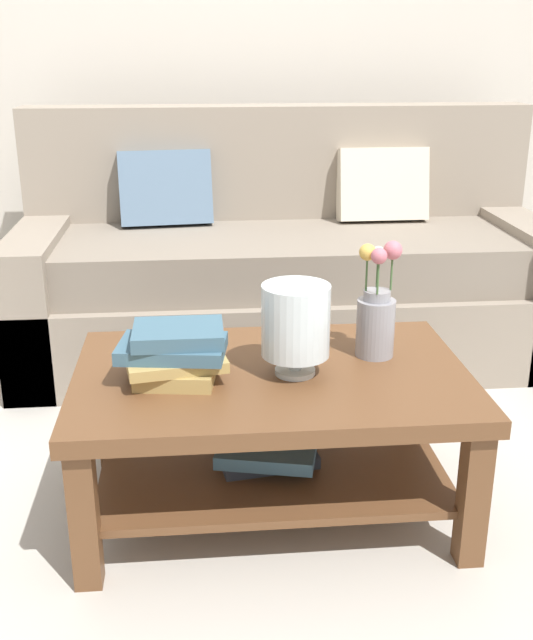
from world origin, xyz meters
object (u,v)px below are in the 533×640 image
object	(u,v)px
coffee_table	(271,411)
flower_pitcher	(376,314)
couch	(284,272)
book_stack_main	(176,353)
glass_hurricane_vase	(296,323)

from	to	relation	value
coffee_table	flower_pitcher	xyz separation A→B (m)	(0.32, 0.09, 0.26)
couch	coffee_table	bearing A→B (deg)	-98.29
couch	coffee_table	size ratio (longest dim) A/B	2.05
coffee_table	flower_pitcher	distance (m)	0.42
book_stack_main	flower_pitcher	xyz separation A→B (m)	(0.58, 0.12, 0.05)
glass_hurricane_vase	flower_pitcher	bearing A→B (deg)	24.23
coffee_table	flower_pitcher	world-z (taller)	flower_pitcher
book_stack_main	glass_hurricane_vase	size ratio (longest dim) A/B	1.20
glass_hurricane_vase	flower_pitcher	world-z (taller)	flower_pitcher
couch	flower_pitcher	size ratio (longest dim) A/B	6.56
couch	book_stack_main	distance (m)	1.37
book_stack_main	glass_hurricane_vase	world-z (taller)	glass_hurricane_vase
couch	flower_pitcher	world-z (taller)	couch
book_stack_main	glass_hurricane_vase	xyz separation A→B (m)	(0.33, 0.00, 0.08)
coffee_table	couch	bearing A→B (deg)	81.71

